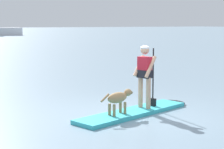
% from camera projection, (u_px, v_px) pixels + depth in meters
% --- Properties ---
extents(ground_plane, '(400.00, 400.00, 0.00)m').
position_uv_depth(ground_plane, '(133.00, 114.00, 9.77)').
color(ground_plane, gray).
extents(paddleboard, '(3.79, 1.60, 0.10)m').
position_uv_depth(paddleboard, '(139.00, 111.00, 9.93)').
color(paddleboard, '#33B2BF').
rests_on(paddleboard, ground_plane).
extents(person_paddler, '(0.66, 0.56, 1.61)m').
position_uv_depth(person_paddler, '(145.00, 72.00, 9.96)').
color(person_paddler, tan).
rests_on(person_paddler, paddleboard).
extents(dog, '(1.08, 0.38, 0.58)m').
position_uv_depth(dog, '(119.00, 98.00, 9.34)').
color(dog, '#997A51').
rests_on(dog, paddleboard).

